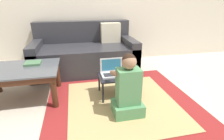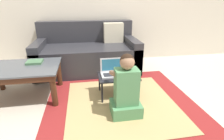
{
  "view_description": "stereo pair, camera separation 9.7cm",
  "coord_description": "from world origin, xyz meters",
  "px_view_note": "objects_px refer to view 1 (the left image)",
  "views": [
    {
      "loc": [
        -0.38,
        -2.03,
        1.2
      ],
      "look_at": [
        0.07,
        0.04,
        0.35
      ],
      "focal_mm": 28.0,
      "sensor_mm": 36.0,
      "label": 1
    },
    {
      "loc": [
        -0.28,
        -2.04,
        1.2
      ],
      "look_at": [
        0.07,
        0.04,
        0.35
      ],
      "focal_mm": 28.0,
      "sensor_mm": 36.0,
      "label": 2
    }
  ],
  "objects_px": {
    "coffee_table": "(21,73)",
    "computer_mouse": "(128,73)",
    "laptop": "(112,72)",
    "book_on_table": "(33,63)",
    "laptop_desk": "(118,78)",
    "couch": "(85,54)",
    "person_seated": "(128,89)"
  },
  "relations": [
    {
      "from": "laptop",
      "to": "book_on_table",
      "type": "distance_m",
      "value": 1.04
    },
    {
      "from": "couch",
      "to": "book_on_table",
      "type": "relative_size",
      "value": 9.04
    },
    {
      "from": "coffee_table",
      "to": "laptop_desk",
      "type": "xyz_separation_m",
      "value": [
        1.21,
        -0.16,
        -0.1
      ]
    },
    {
      "from": "laptop",
      "to": "person_seated",
      "type": "xyz_separation_m",
      "value": [
        0.07,
        -0.46,
        -0.02
      ]
    },
    {
      "from": "coffee_table",
      "to": "computer_mouse",
      "type": "xyz_separation_m",
      "value": [
        1.34,
        -0.16,
        -0.05
      ]
    },
    {
      "from": "couch",
      "to": "person_seated",
      "type": "distance_m",
      "value": 1.54
    },
    {
      "from": "laptop",
      "to": "computer_mouse",
      "type": "distance_m",
      "value": 0.2
    },
    {
      "from": "coffee_table",
      "to": "laptop",
      "type": "distance_m",
      "value": 1.14
    },
    {
      "from": "person_seated",
      "to": "coffee_table",
      "type": "bearing_deg",
      "value": 153.93
    },
    {
      "from": "laptop_desk",
      "to": "book_on_table",
      "type": "relative_size",
      "value": 2.62
    },
    {
      "from": "laptop",
      "to": "coffee_table",
      "type": "bearing_deg",
      "value": 173.3
    },
    {
      "from": "couch",
      "to": "laptop_desk",
      "type": "relative_size",
      "value": 3.45
    },
    {
      "from": "laptop",
      "to": "person_seated",
      "type": "bearing_deg",
      "value": -81.27
    },
    {
      "from": "couch",
      "to": "coffee_table",
      "type": "xyz_separation_m",
      "value": [
        -0.86,
        -0.91,
        0.06
      ]
    },
    {
      "from": "laptop_desk",
      "to": "computer_mouse",
      "type": "height_order",
      "value": "computer_mouse"
    },
    {
      "from": "laptop_desk",
      "to": "person_seated",
      "type": "xyz_separation_m",
      "value": [
        -0.0,
        -0.43,
        0.05
      ]
    },
    {
      "from": "laptop_desk",
      "to": "book_on_table",
      "type": "xyz_separation_m",
      "value": [
        -1.07,
        0.29,
        0.18
      ]
    },
    {
      "from": "laptop_desk",
      "to": "book_on_table",
      "type": "bearing_deg",
      "value": 164.93
    },
    {
      "from": "laptop_desk",
      "to": "laptop",
      "type": "bearing_deg",
      "value": 156.23
    },
    {
      "from": "laptop_desk",
      "to": "person_seated",
      "type": "height_order",
      "value": "person_seated"
    },
    {
      "from": "computer_mouse",
      "to": "book_on_table",
      "type": "distance_m",
      "value": 1.24
    },
    {
      "from": "coffee_table",
      "to": "laptop_desk",
      "type": "bearing_deg",
      "value": -7.77
    },
    {
      "from": "laptop_desk",
      "to": "book_on_table",
      "type": "distance_m",
      "value": 1.13
    },
    {
      "from": "laptop",
      "to": "computer_mouse",
      "type": "relative_size",
      "value": 2.77
    },
    {
      "from": "coffee_table",
      "to": "laptop_desk",
      "type": "distance_m",
      "value": 1.22
    },
    {
      "from": "computer_mouse",
      "to": "couch",
      "type": "bearing_deg",
      "value": 113.92
    },
    {
      "from": "laptop",
      "to": "computer_mouse",
      "type": "height_order",
      "value": "laptop"
    },
    {
      "from": "couch",
      "to": "coffee_table",
      "type": "distance_m",
      "value": 1.25
    },
    {
      "from": "coffee_table",
      "to": "couch",
      "type": "bearing_deg",
      "value": 46.45
    },
    {
      "from": "couch",
      "to": "book_on_table",
      "type": "height_order",
      "value": "couch"
    },
    {
      "from": "laptop_desk",
      "to": "person_seated",
      "type": "distance_m",
      "value": 0.43
    },
    {
      "from": "couch",
      "to": "person_seated",
      "type": "height_order",
      "value": "couch"
    }
  ]
}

